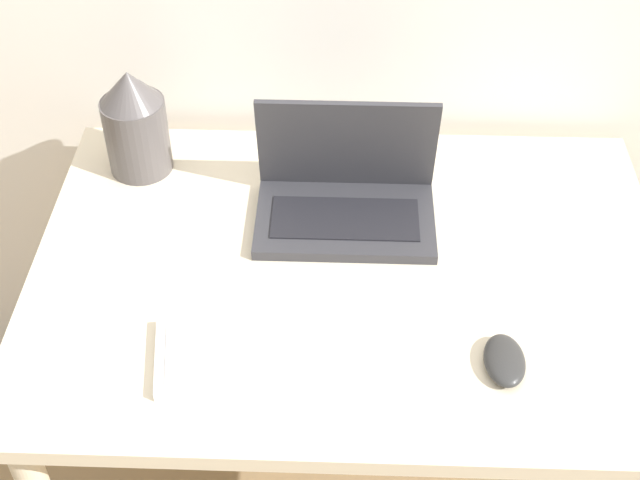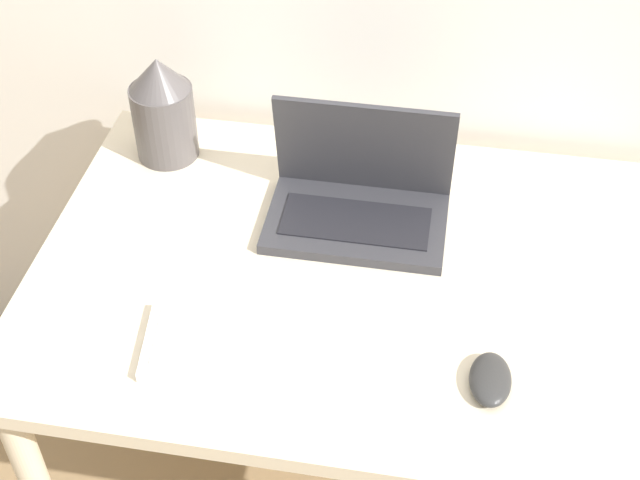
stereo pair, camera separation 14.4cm
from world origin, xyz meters
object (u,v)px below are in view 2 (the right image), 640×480
laptop (359,196)px  keyboard (278,345)px  vase (163,109)px  mouse (490,379)px

laptop → keyboard: 0.35m
keyboard → vase: size_ratio=2.03×
vase → mouse: bearing=-36.4°
laptop → vase: size_ratio=1.50×
keyboard → laptop: bearing=76.5°
laptop → mouse: (0.25, -0.35, -0.04)m
keyboard → mouse: 0.33m
mouse → keyboard: bearing=177.3°
laptop → mouse: 0.43m
mouse → laptop: bearing=125.4°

